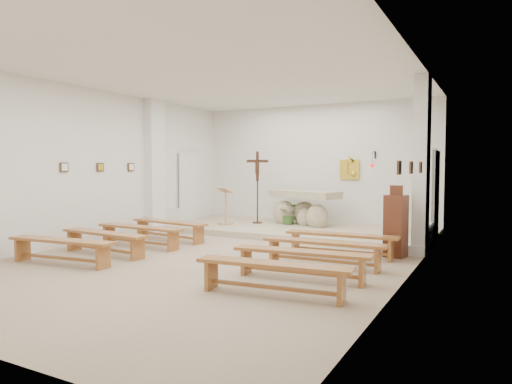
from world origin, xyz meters
The scene contains 31 objects.
ground centered at (0.00, 0.00, 0.00)m, with size 7.00×10.00×0.00m, color tan.
wall_left centered at (-3.49, 0.00, 1.75)m, with size 0.02×10.00×3.50m, color white.
wall_right centered at (3.49, 0.00, 1.75)m, with size 0.02×10.00×3.50m, color white.
wall_back centered at (0.00, 4.99, 1.75)m, with size 7.00×0.02×3.50m, color white.
ceiling centered at (0.00, 0.00, 3.49)m, with size 7.00×10.00×0.02m, color silver.
sanctuary_platform centered at (0.00, 3.50, 0.07)m, with size 6.98×3.00×0.15m, color tan.
pilaster_left centered at (-3.37, 2.00, 1.75)m, with size 0.26×0.55×3.50m, color white.
pilaster_right centered at (3.37, 2.00, 1.75)m, with size 0.26×0.55×3.50m, color white.
gold_wall_relief centered at (1.05, 4.96, 1.65)m, with size 0.55×0.04×0.55m, color gold.
sanctuary_lamp centered at (1.75, 4.71, 1.81)m, with size 0.11×0.36×0.44m.
station_frame_left_front centered at (-3.47, -0.80, 1.72)m, with size 0.03×0.20×0.20m, color #3E2D1B.
station_frame_left_mid centered at (-3.47, 0.20, 1.72)m, with size 0.03×0.20×0.20m, color #3E2D1B.
station_frame_left_rear centered at (-3.47, 1.20, 1.72)m, with size 0.03×0.20×0.20m, color #3E2D1B.
station_frame_right_front centered at (3.47, -0.80, 1.72)m, with size 0.03×0.20×0.20m, color #3E2D1B.
station_frame_right_mid centered at (3.47, 0.20, 1.72)m, with size 0.03×0.20×0.20m, color #3E2D1B.
station_frame_right_rear centered at (3.47, 1.20, 1.72)m, with size 0.03×0.20×0.20m, color #3E2D1B.
radiator_left centered at (-3.43, 2.70, 0.27)m, with size 0.10×0.85×0.52m, color silver.
radiator_right centered at (3.43, 2.70, 0.27)m, with size 0.10×0.85×0.52m, color silver.
altar centered at (0.05, 4.08, 0.54)m, with size 2.10×1.31×1.01m.
lectern centered at (-1.84, 3.07, 0.66)m, with size 0.44×0.40×1.04m.
crucifix_stand centered at (-1.20, 3.74, 1.31)m, with size 0.59×0.26×2.00m.
potted_plant centered at (-0.32, 3.92, 0.43)m, with size 0.51×0.44×0.57m, color #355F26.
donation_pedestal centered at (3.00, 1.46, 0.61)m, with size 0.43×0.43×1.38m.
bench_left_front centered at (-2.08, 0.96, 0.34)m, with size 2.17×0.61×0.45m.
bench_right_front centered at (2.08, 0.96, 0.34)m, with size 2.16×0.44×0.45m.
bench_left_second centered at (-2.08, -0.04, 0.34)m, with size 2.16×0.40×0.45m.
bench_right_second centered at (2.08, -0.04, 0.34)m, with size 2.16×0.41×0.45m.
bench_left_third centered at (-2.08, -1.03, 0.34)m, with size 2.17×0.50×0.45m.
bench_right_third centered at (2.08, -1.03, 0.34)m, with size 2.17×0.51×0.45m.
bench_left_fourth centered at (-2.08, -2.03, 0.34)m, with size 2.17×0.56×0.45m.
bench_right_fourth centered at (2.08, -2.03, 0.34)m, with size 2.17×0.55×0.45m.
Camera 1 is at (4.72, -7.46, 1.74)m, focal length 32.00 mm.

